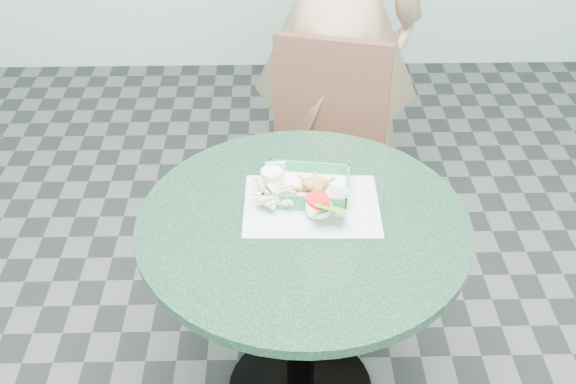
{
  "coord_description": "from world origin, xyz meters",
  "views": [
    {
      "loc": [
        -0.07,
        -1.44,
        1.96
      ],
      "look_at": [
        -0.04,
        0.1,
        0.79
      ],
      "focal_mm": 42.0,
      "sensor_mm": 36.0,
      "label": 1
    }
  ],
  "objects_px": {
    "dining_chair": "(331,147)",
    "crab_sandwich": "(316,191)",
    "cafe_table": "(302,269)",
    "food_basket": "(307,194)",
    "sauce_ramekin": "(271,183)"
  },
  "relations": [
    {
      "from": "cafe_table",
      "to": "sauce_ramekin",
      "type": "distance_m",
      "value": 0.27
    },
    {
      "from": "dining_chair",
      "to": "crab_sandwich",
      "type": "xyz_separation_m",
      "value": [
        -0.1,
        -0.63,
        0.27
      ]
    },
    {
      "from": "dining_chair",
      "to": "sauce_ramekin",
      "type": "height_order",
      "value": "dining_chair"
    },
    {
      "from": "food_basket",
      "to": "crab_sandwich",
      "type": "xyz_separation_m",
      "value": [
        0.02,
        -0.03,
        0.03
      ]
    },
    {
      "from": "cafe_table",
      "to": "crab_sandwich",
      "type": "bearing_deg",
      "value": 66.89
    },
    {
      "from": "dining_chair",
      "to": "crab_sandwich",
      "type": "height_order",
      "value": "dining_chair"
    },
    {
      "from": "cafe_table",
      "to": "food_basket",
      "type": "bearing_deg",
      "value": 82.82
    },
    {
      "from": "cafe_table",
      "to": "food_basket",
      "type": "xyz_separation_m",
      "value": [
        0.01,
        0.12,
        0.19
      ]
    },
    {
      "from": "food_basket",
      "to": "sauce_ramekin",
      "type": "distance_m",
      "value": 0.11
    },
    {
      "from": "dining_chair",
      "to": "crab_sandwich",
      "type": "relative_size",
      "value": 8.6
    },
    {
      "from": "cafe_table",
      "to": "crab_sandwich",
      "type": "xyz_separation_m",
      "value": [
        0.04,
        0.09,
        0.22
      ]
    },
    {
      "from": "dining_chair",
      "to": "food_basket",
      "type": "relative_size",
      "value": 3.9
    },
    {
      "from": "dining_chair",
      "to": "sauce_ramekin",
      "type": "distance_m",
      "value": 0.69
    },
    {
      "from": "cafe_table",
      "to": "crab_sandwich",
      "type": "height_order",
      "value": "crab_sandwich"
    },
    {
      "from": "crab_sandwich",
      "to": "sauce_ramekin",
      "type": "bearing_deg",
      "value": 164.07
    }
  ]
}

